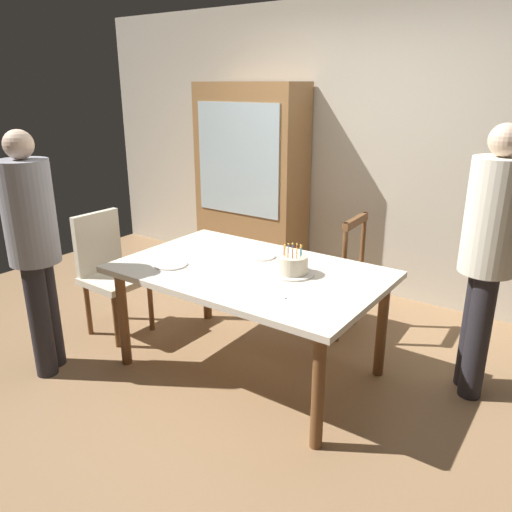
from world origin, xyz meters
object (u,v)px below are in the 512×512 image
at_px(dining_table, 250,280).
at_px(person_celebrant, 33,242).
at_px(plate_far_side, 260,256).
at_px(plate_near_celebrant, 171,264).
at_px(birthday_cake, 292,265).
at_px(person_guest, 489,249).
at_px(chair_spindle_back, 332,275).
at_px(china_cabinet, 251,182).
at_px(chair_upholstered, 109,267).

height_order(dining_table, person_celebrant, person_celebrant).
height_order(plate_far_side, person_celebrant, person_celebrant).
distance_m(plate_near_celebrant, person_celebrant, 0.88).
height_order(birthday_cake, plate_near_celebrant, birthday_cake).
bearing_deg(person_guest, plate_far_side, -165.57).
bearing_deg(person_guest, plate_near_celebrant, -154.51).
height_order(plate_far_side, chair_spindle_back, chair_spindle_back).
bearing_deg(plate_far_side, china_cabinet, 127.65).
xyz_separation_m(chair_spindle_back, person_celebrant, (-1.31, -1.66, 0.47)).
bearing_deg(plate_near_celebrant, china_cabinet, 109.16).
bearing_deg(dining_table, chair_upholstered, -173.40).
xyz_separation_m(plate_near_celebrant, chair_spindle_back, (0.64, 1.11, -0.29)).
bearing_deg(plate_far_side, dining_table, -70.65).
distance_m(chair_spindle_back, person_celebrant, 2.16).
height_order(birthday_cake, chair_upholstered, chair_upholstered).
relative_size(dining_table, china_cabinet, 0.90).
bearing_deg(chair_upholstered, plate_near_celebrant, -7.36).
height_order(plate_far_side, chair_upholstered, chair_upholstered).
bearing_deg(birthday_cake, plate_near_celebrant, -156.47).
xyz_separation_m(dining_table, birthday_cake, (0.27, 0.08, 0.14)).
xyz_separation_m(plate_far_side, person_guest, (1.39, 0.36, 0.22)).
relative_size(birthday_cake, person_celebrant, 0.17).
distance_m(plate_far_side, chair_upholstered, 1.24).
bearing_deg(chair_spindle_back, chair_upholstered, -144.59).
relative_size(birthday_cake, china_cabinet, 0.15).
bearing_deg(chair_upholstered, person_celebrant, -80.04).
bearing_deg(dining_table, plate_near_celebrant, -152.62).
relative_size(chair_upholstered, person_celebrant, 0.58).
distance_m(person_celebrant, china_cabinet, 2.35).
height_order(plate_near_celebrant, plate_far_side, same).
bearing_deg(chair_upholstered, chair_spindle_back, 35.41).
height_order(person_celebrant, china_cabinet, china_cabinet).
relative_size(dining_table, plate_far_side, 7.81).
distance_m(plate_far_side, person_celebrant, 1.49).
xyz_separation_m(birthday_cake, china_cabinet, (-1.37, 1.48, 0.16)).
distance_m(dining_table, person_guest, 1.47).
bearing_deg(person_celebrant, dining_table, 35.04).
bearing_deg(plate_near_celebrant, chair_upholstered, 172.64).
height_order(dining_table, plate_near_celebrant, plate_near_celebrant).
distance_m(dining_table, person_celebrant, 1.41).
bearing_deg(plate_near_celebrant, person_guest, 25.49).
bearing_deg(chair_spindle_back, plate_near_celebrant, -120.13).
height_order(plate_far_side, china_cabinet, china_cabinet).
bearing_deg(plate_near_celebrant, person_celebrant, -140.23).
distance_m(birthday_cake, plate_far_side, 0.40).
distance_m(plate_near_celebrant, chair_spindle_back, 1.31).
xyz_separation_m(plate_far_side, china_cabinet, (-1.01, 1.31, 0.21)).
relative_size(plate_near_celebrant, china_cabinet, 0.12).
height_order(dining_table, plate_far_side, plate_far_side).
distance_m(birthday_cake, person_celebrant, 1.66).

